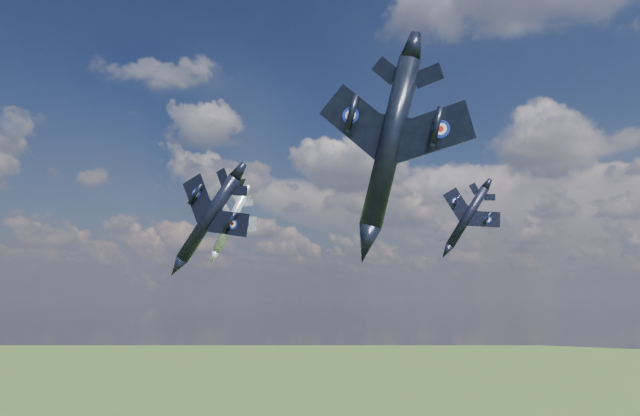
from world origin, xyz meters
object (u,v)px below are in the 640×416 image
Objects in this scene: jet_lead_navy at (209,218)px; jet_high_navy at (467,217)px; jet_left_silver at (230,223)px; jet_right_navy at (390,142)px.

jet_high_navy reaches higher than jet_lead_navy.
jet_lead_navy is 17.51m from jet_left_silver.
jet_lead_navy is at bearing 143.91° from jet_right_navy.
jet_high_navy reaches higher than jet_left_silver.
jet_left_silver reaches higher than jet_lead_navy.
jet_lead_navy is at bearing -140.87° from jet_high_navy.
jet_high_navy is 33.52m from jet_left_silver.
jet_lead_navy is 1.21× the size of jet_high_navy.
jet_high_navy is (-11.06, 45.39, 0.55)m from jet_right_navy.
jet_right_navy reaches higher than jet_lead_navy.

